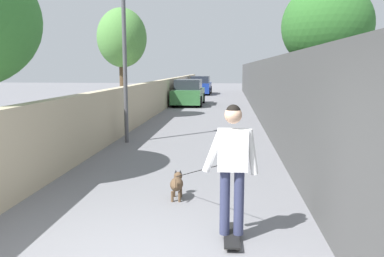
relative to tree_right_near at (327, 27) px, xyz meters
name	(u,v)px	position (x,y,z in m)	size (l,w,h in m)	color
ground_plane	(205,117)	(6.50, 3.73, -3.34)	(80.00, 80.00, 0.00)	slate
wall_left	(141,103)	(4.50, 6.25, -2.54)	(48.00, 0.30, 1.59)	tan
fence_right	(265,92)	(4.50, 1.21, -2.06)	(48.00, 0.30, 2.55)	#4C4C4C
tree_right_near	(327,27)	(0.00, 0.00, 0.00)	(2.45, 2.45, 4.54)	brown
tree_left_far	(122,39)	(5.50, 7.26, 0.12)	(2.12, 2.12, 4.76)	#473523
lamp_post	(124,36)	(0.04, 5.70, -0.20)	(0.36, 0.36, 4.63)	#4C4C51
skateboard	(231,235)	(-6.49, 2.58, -3.27)	(0.81, 0.22, 0.08)	black
person_skateboarder	(233,159)	(-6.49, 2.58, -2.26)	(0.23, 0.71, 1.69)	#333859
dog	(177,183)	(-4.93, 3.50, -3.06)	(1.86, 1.04, 1.06)	brown
car_near	(189,93)	(12.28, 5.10, -2.62)	(4.13, 1.80, 1.54)	#336B38
car_far	(200,86)	(22.20, 5.10, -2.62)	(4.18, 1.80, 1.54)	navy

